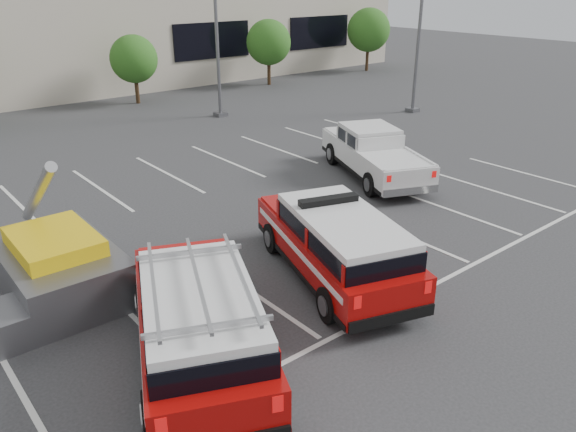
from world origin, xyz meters
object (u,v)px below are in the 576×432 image
at_px(tree_mid_right, 135,60).
at_px(ladder_suv, 199,328).
at_px(utility_rig, 54,270).
at_px(fire_chief_suv, 335,248).
at_px(light_pole_mid, 216,16).
at_px(white_pickup, 373,158).
at_px(tree_far_right, 369,31).
at_px(tree_right, 269,44).
at_px(light_pole_right, 421,15).

height_order(tree_mid_right, ladder_suv, tree_mid_right).
bearing_deg(utility_rig, tree_mid_right, 60.04).
bearing_deg(fire_chief_suv, light_pole_mid, 84.08).
distance_m(white_pickup, utility_rig, 12.41).
distance_m(tree_mid_right, white_pickup, 18.35).
relative_size(white_pickup, ladder_suv, 1.06).
xyz_separation_m(tree_mid_right, light_pole_mid, (1.91, -6.05, 2.68)).
bearing_deg(ladder_suv, tree_far_right, 62.32).
xyz_separation_m(tree_far_right, light_pole_mid, (-18.09, -6.05, 2.14)).
relative_size(tree_far_right, utility_rig, 1.16).
height_order(light_pole_mid, utility_rig, light_pole_mid).
distance_m(tree_mid_right, tree_right, 10.00).
relative_size(tree_right, fire_chief_suv, 0.72).
relative_size(light_pole_right, utility_rig, 2.46).
bearing_deg(fire_chief_suv, white_pickup, 54.26).
bearing_deg(light_pole_mid, fire_chief_suv, -114.21).
bearing_deg(tree_far_right, light_pole_mid, -161.52).
xyz_separation_m(tree_right, utility_rig, (-21.47, -19.47, -2.07)).
distance_m(tree_right, light_pole_mid, 10.38).
distance_m(tree_far_right, utility_rig, 37.08).
relative_size(tree_right, white_pickup, 0.70).
bearing_deg(light_pole_right, white_pickup, -148.29).
relative_size(tree_far_right, light_pole_mid, 0.47).
bearing_deg(tree_right, fire_chief_suv, -124.33).
relative_size(ladder_suv, utility_rig, 1.43).
distance_m(fire_chief_suv, white_pickup, 8.18).
xyz_separation_m(tree_right, light_pole_right, (0.91, -12.05, 2.41)).
distance_m(tree_mid_right, light_pole_right, 16.47).
bearing_deg(light_pole_mid, utility_rig, -134.91).
bearing_deg(utility_rig, white_pickup, 6.21).
distance_m(tree_mid_right, light_pole_mid, 6.88).
bearing_deg(light_pole_mid, ladder_suv, -124.09).
bearing_deg(light_pole_mid, tree_right, 36.77).
distance_m(tree_right, utility_rig, 29.05).
xyz_separation_m(tree_mid_right, white_pickup, (0.88, -18.24, -1.77)).
distance_m(tree_right, ladder_suv, 31.35).
xyz_separation_m(fire_chief_suv, white_pickup, (6.62, 4.80, -0.09)).
bearing_deg(light_pole_right, tree_far_right, 52.96).
distance_m(light_pole_mid, white_pickup, 13.02).
bearing_deg(tree_mid_right, light_pole_mid, -72.48).
bearing_deg(tree_mid_right, ladder_suv, -113.07).
relative_size(light_pole_mid, white_pickup, 1.63).
xyz_separation_m(tree_far_right, fire_chief_suv, (-25.73, -23.04, -2.22)).
xyz_separation_m(tree_mid_right, fire_chief_suv, (-5.73, -23.04, -1.68)).
bearing_deg(white_pickup, tree_right, 86.75).
relative_size(fire_chief_suv, white_pickup, 0.97).
relative_size(tree_far_right, ladder_suv, 0.81).
height_order(tree_right, ladder_suv, tree_right).
height_order(tree_mid_right, tree_far_right, tree_far_right).
relative_size(tree_mid_right, fire_chief_suv, 0.65).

